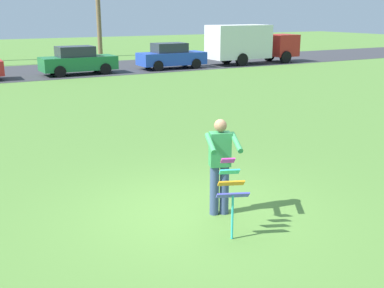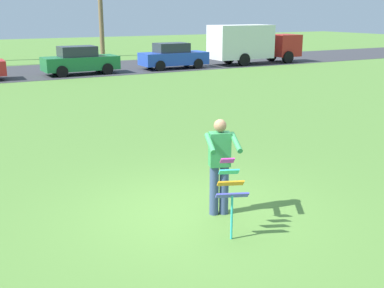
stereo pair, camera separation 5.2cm
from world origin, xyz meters
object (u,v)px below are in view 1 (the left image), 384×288
Objects in this scene: parked_car_green at (78,61)px; parked_truck_red_cab at (249,43)px; kite_held at (231,186)px; person_kite_flyer at (220,163)px; parked_car_blue at (171,56)px.

parked_car_green is 11.86m from parked_truck_red_cab.
kite_held is at bearing -125.97° from parked_truck_red_cab.
person_kite_flyer reaches higher than parked_car_blue.
kite_held is 0.18× the size of parked_truck_red_cab.
parked_car_green is at bearing -180.00° from parked_truck_red_cab.
parked_truck_red_cab is at bearing 54.03° from kite_held.
parked_car_blue is (9.26, 20.50, -0.18)m from person_kite_flyer.
person_kite_flyer is 0.41× the size of parked_car_blue.
parked_car_blue reaches higher than kite_held.
parked_truck_red_cab is at bearing -0.00° from parked_car_blue.
person_kite_flyer is at bearing -114.30° from parked_car_blue.
person_kite_flyer is 1.43× the size of kite_held.
kite_held is 26.28m from parked_truck_red_cab.
person_kite_flyer is 0.82m from kite_held.
parked_car_green is at bearing 80.43° from kite_held.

